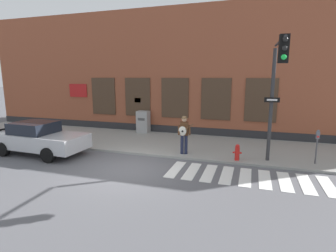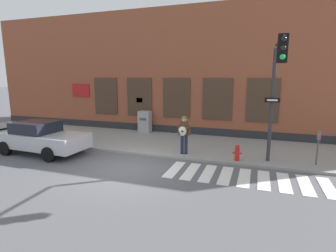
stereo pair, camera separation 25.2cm
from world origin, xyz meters
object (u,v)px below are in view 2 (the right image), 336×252
Objects in this scene: utility_box at (145,122)px; fire_hydrant at (237,153)px; red_car at (40,137)px; busker at (184,133)px; traffic_light at (276,82)px; parking_meter at (318,142)px.

utility_box is 7.31m from fire_hydrant.
red_car is 2.64× the size of busker.
traffic_light is (3.70, -0.81, 2.35)m from busker.
traffic_light is 3.37× the size of parking_meter.
parking_meter is 9.84m from utility_box.
fire_hydrant is (2.41, -0.17, -0.66)m from busker.
parking_meter is at bearing -21.08° from utility_box.
utility_box is at bearing 61.99° from red_car.
busker is 5.34m from utility_box.
red_car reaches higher than fire_hydrant.
utility_box is 1.97× the size of fire_hydrant.
parking_meter is (12.17, 2.07, 0.28)m from red_car.
busker is at bearing -46.35° from utility_box.
traffic_light is 3.52× the size of utility_box.
busker is 0.37× the size of traffic_light.
parking_meter is 3.19m from fire_hydrant.
fire_hydrant is (-3.09, -0.49, -0.60)m from parking_meter.
fire_hydrant is at bearing -4.15° from busker.
parking_meter is at bearing 31.86° from traffic_light.
red_car reaches higher than utility_box.
parking_meter is at bearing 9.03° from fire_hydrant.
parking_meter is (5.50, 0.32, -0.06)m from busker.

